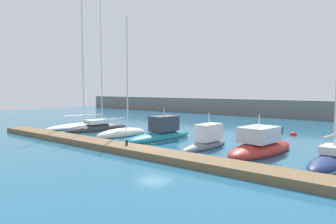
{
  "coord_description": "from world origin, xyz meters",
  "views": [
    {
      "loc": [
        16.32,
        -18.15,
        4.97
      ],
      "look_at": [
        -1.31,
        3.46,
        2.91
      ],
      "focal_mm": 32.45,
      "sensor_mm": 36.0,
      "label": 1
    }
  ],
  "objects_px": {
    "sailboat_ivory_third": "(122,133)",
    "motorboat_slate_fifth": "(206,140)",
    "motorboat_teal_fourth": "(161,134)",
    "sailboat_navy_seventh": "(333,158)",
    "dock_bollard": "(127,143)",
    "sailboat_charcoal_second": "(97,128)",
    "mooring_buoy_red": "(293,135)",
    "sailboat_white_nearest": "(80,125)",
    "motorboat_red_sixth": "(261,146)"
  },
  "relations": [
    {
      "from": "motorboat_slate_fifth",
      "to": "sailboat_charcoal_second",
      "type": "bearing_deg",
      "value": 88.61
    },
    {
      "from": "motorboat_slate_fifth",
      "to": "motorboat_red_sixth",
      "type": "bearing_deg",
      "value": -78.43
    },
    {
      "from": "motorboat_teal_fourth",
      "to": "motorboat_slate_fifth",
      "type": "height_order",
      "value": "motorboat_teal_fourth"
    },
    {
      "from": "motorboat_slate_fifth",
      "to": "dock_bollard",
      "type": "distance_m",
      "value": 6.81
    },
    {
      "from": "motorboat_slate_fifth",
      "to": "mooring_buoy_red",
      "type": "height_order",
      "value": "motorboat_slate_fifth"
    },
    {
      "from": "motorboat_teal_fourth",
      "to": "mooring_buoy_red",
      "type": "xyz_separation_m",
      "value": [
        9.21,
        11.41,
        -0.61
      ]
    },
    {
      "from": "mooring_buoy_red",
      "to": "dock_bollard",
      "type": "xyz_separation_m",
      "value": [
        -7.59,
        -17.52,
        0.72
      ]
    },
    {
      "from": "motorboat_teal_fourth",
      "to": "sailboat_navy_seventh",
      "type": "xyz_separation_m",
      "value": [
        15.27,
        -0.24,
        -0.21
      ]
    },
    {
      "from": "sailboat_white_nearest",
      "to": "motorboat_teal_fourth",
      "type": "height_order",
      "value": "sailboat_white_nearest"
    },
    {
      "from": "motorboat_red_sixth",
      "to": "sailboat_navy_seventh",
      "type": "distance_m",
      "value": 5.14
    },
    {
      "from": "sailboat_ivory_third",
      "to": "sailboat_navy_seventh",
      "type": "xyz_separation_m",
      "value": [
        20.16,
        0.5,
        0.1
      ]
    },
    {
      "from": "sailboat_navy_seventh",
      "to": "dock_bollard",
      "type": "distance_m",
      "value": 14.86
    },
    {
      "from": "motorboat_teal_fourth",
      "to": "motorboat_slate_fifth",
      "type": "distance_m",
      "value": 5.69
    },
    {
      "from": "motorboat_red_sixth",
      "to": "dock_bollard",
      "type": "height_order",
      "value": "motorboat_red_sixth"
    },
    {
      "from": "motorboat_teal_fourth",
      "to": "dock_bollard",
      "type": "height_order",
      "value": "motorboat_teal_fourth"
    },
    {
      "from": "motorboat_teal_fourth",
      "to": "mooring_buoy_red",
      "type": "relative_size",
      "value": 11.12
    },
    {
      "from": "sailboat_navy_seventh",
      "to": "mooring_buoy_red",
      "type": "height_order",
      "value": "sailboat_navy_seventh"
    },
    {
      "from": "motorboat_slate_fifth",
      "to": "dock_bollard",
      "type": "bearing_deg",
      "value": 145.47
    },
    {
      "from": "sailboat_charcoal_second",
      "to": "motorboat_slate_fifth",
      "type": "xyz_separation_m",
      "value": [
        16.02,
        -0.88,
        0.31
      ]
    },
    {
      "from": "motorboat_slate_fifth",
      "to": "mooring_buoy_red",
      "type": "bearing_deg",
      "value": -14.71
    },
    {
      "from": "sailboat_charcoal_second",
      "to": "motorboat_slate_fifth",
      "type": "distance_m",
      "value": 16.05
    },
    {
      "from": "motorboat_teal_fourth",
      "to": "sailboat_navy_seventh",
      "type": "relative_size",
      "value": 0.72
    },
    {
      "from": "sailboat_ivory_third",
      "to": "motorboat_teal_fourth",
      "type": "xyz_separation_m",
      "value": [
        4.89,
        0.74,
        0.3
      ]
    },
    {
      "from": "sailboat_ivory_third",
      "to": "sailboat_navy_seventh",
      "type": "relative_size",
      "value": 1.11
    },
    {
      "from": "sailboat_white_nearest",
      "to": "mooring_buoy_red",
      "type": "height_order",
      "value": "sailboat_white_nearest"
    },
    {
      "from": "sailboat_charcoal_second",
      "to": "motorboat_teal_fourth",
      "type": "xyz_separation_m",
      "value": [
        10.36,
        -0.27,
        0.28
      ]
    },
    {
      "from": "motorboat_slate_fifth",
      "to": "motorboat_red_sixth",
      "type": "relative_size",
      "value": 0.74
    },
    {
      "from": "motorboat_slate_fifth",
      "to": "mooring_buoy_red",
      "type": "distance_m",
      "value": 12.56
    },
    {
      "from": "sailboat_ivory_third",
      "to": "motorboat_red_sixth",
      "type": "height_order",
      "value": "sailboat_ivory_third"
    },
    {
      "from": "motorboat_teal_fourth",
      "to": "mooring_buoy_red",
      "type": "height_order",
      "value": "motorboat_teal_fourth"
    },
    {
      "from": "motorboat_slate_fifth",
      "to": "sailboat_navy_seventh",
      "type": "height_order",
      "value": "sailboat_navy_seventh"
    },
    {
      "from": "sailboat_white_nearest",
      "to": "motorboat_red_sixth",
      "type": "relative_size",
      "value": 2.24
    },
    {
      "from": "sailboat_charcoal_second",
      "to": "mooring_buoy_red",
      "type": "distance_m",
      "value": 22.53
    },
    {
      "from": "mooring_buoy_red",
      "to": "dock_bollard",
      "type": "relative_size",
      "value": 1.75
    },
    {
      "from": "sailboat_white_nearest",
      "to": "sailboat_navy_seventh",
      "type": "relative_size",
      "value": 1.57
    },
    {
      "from": "motorboat_teal_fourth",
      "to": "dock_bollard",
      "type": "distance_m",
      "value": 6.32
    },
    {
      "from": "sailboat_ivory_third",
      "to": "mooring_buoy_red",
      "type": "height_order",
      "value": "sailboat_ivory_third"
    },
    {
      "from": "sailboat_ivory_third",
      "to": "motorboat_slate_fifth",
      "type": "bearing_deg",
      "value": -83.38
    },
    {
      "from": "sailboat_charcoal_second",
      "to": "motorboat_teal_fourth",
      "type": "distance_m",
      "value": 10.37
    },
    {
      "from": "motorboat_teal_fourth",
      "to": "motorboat_red_sixth",
      "type": "xyz_separation_m",
      "value": [
        10.15,
        0.16,
        -0.07
      ]
    },
    {
      "from": "sailboat_charcoal_second",
      "to": "dock_bollard",
      "type": "height_order",
      "value": "sailboat_charcoal_second"
    },
    {
      "from": "sailboat_navy_seventh",
      "to": "mooring_buoy_red",
      "type": "distance_m",
      "value": 13.14
    },
    {
      "from": "motorboat_teal_fourth",
      "to": "motorboat_slate_fifth",
      "type": "xyz_separation_m",
      "value": [
        5.66,
        -0.62,
        0.03
      ]
    },
    {
      "from": "sailboat_white_nearest",
      "to": "dock_bollard",
      "type": "relative_size",
      "value": 42.7
    },
    {
      "from": "motorboat_red_sixth",
      "to": "dock_bollard",
      "type": "distance_m",
      "value": 10.58
    },
    {
      "from": "sailboat_charcoal_second",
      "to": "sailboat_navy_seventh",
      "type": "relative_size",
      "value": 1.37
    },
    {
      "from": "sailboat_navy_seventh",
      "to": "sailboat_ivory_third",
      "type": "bearing_deg",
      "value": 96.32
    },
    {
      "from": "sailboat_ivory_third",
      "to": "mooring_buoy_red",
      "type": "relative_size",
      "value": 17.17
    },
    {
      "from": "motorboat_red_sixth",
      "to": "mooring_buoy_red",
      "type": "height_order",
      "value": "motorboat_red_sixth"
    },
    {
      "from": "dock_bollard",
      "to": "sailboat_ivory_third",
      "type": "bearing_deg",
      "value": 140.49
    }
  ]
}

